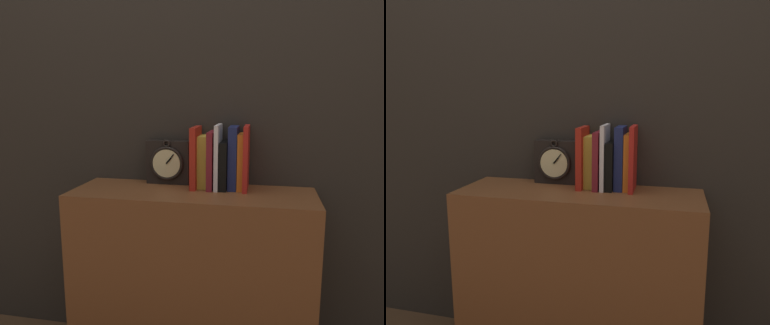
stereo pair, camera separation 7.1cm
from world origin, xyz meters
The scene contains 11 objects.
wall_back centered at (0.00, 0.18, 1.30)m, with size 6.00×0.05×2.60m.
bookshelf centered at (0.00, 0.00, 0.36)m, with size 0.92×0.31×0.73m.
clock centered at (-0.12, 0.11, 0.82)m, with size 0.18×0.07×0.18m.
book_slot0_red centered at (0.00, 0.07, 0.85)m, with size 0.02×0.14×0.24m.
book_slot1_yellow centered at (0.03, 0.09, 0.83)m, with size 0.04×0.11×0.20m.
book_slot2_maroon centered at (0.06, 0.07, 0.84)m, with size 0.02×0.14×0.22m.
book_slot3_white centered at (0.09, 0.08, 0.85)m, with size 0.02×0.14×0.25m.
book_slot4_black centered at (0.11, 0.08, 0.82)m, with size 0.03×0.14×0.18m.
book_slot5_navy centered at (0.15, 0.08, 0.85)m, with size 0.03×0.12×0.24m.
book_slot6_orange centered at (0.18, 0.08, 0.84)m, with size 0.02×0.12×0.21m.
book_slot7_red centered at (0.20, 0.07, 0.85)m, with size 0.02×0.14×0.25m.
Camera 1 is at (0.27, -1.34, 1.08)m, focal length 35.00 mm.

